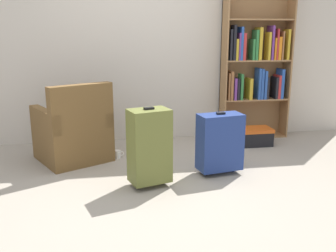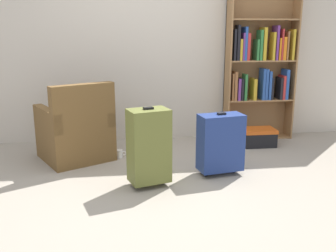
% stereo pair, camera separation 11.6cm
% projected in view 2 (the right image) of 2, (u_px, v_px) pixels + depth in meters
% --- Properties ---
extents(ground_plane, '(10.47, 10.47, 0.00)m').
position_uv_depth(ground_plane, '(162.00, 189.00, 3.54)').
color(ground_plane, '#9E9384').
extents(back_wall, '(5.99, 0.10, 2.60)m').
position_uv_depth(back_wall, '(146.00, 42.00, 4.94)').
color(back_wall, beige).
rests_on(back_wall, ground).
extents(bookshelf, '(0.91, 0.26, 2.09)m').
position_uv_depth(bookshelf, '(260.00, 62.00, 5.02)').
color(bookshelf, olive).
rests_on(bookshelf, ground).
extents(armchair, '(0.95, 0.95, 0.90)m').
position_uv_depth(armchair, '(76.00, 133.00, 4.30)').
color(armchair, brown).
rests_on(armchair, ground).
extents(mug, '(0.12, 0.08, 0.10)m').
position_uv_depth(mug, '(120.00, 154.00, 4.41)').
color(mug, white).
rests_on(mug, ground).
extents(storage_box, '(0.42, 0.29, 0.22)m').
position_uv_depth(storage_box, '(258.00, 137.00, 4.85)').
color(storage_box, black).
rests_on(storage_box, ground).
extents(suitcase_navy_blue, '(0.48, 0.31, 0.65)m').
position_uv_depth(suitcase_navy_blue, '(221.00, 143.00, 3.84)').
color(suitcase_navy_blue, navy).
rests_on(suitcase_navy_blue, ground).
extents(suitcase_olive, '(0.43, 0.35, 0.77)m').
position_uv_depth(suitcase_olive, '(149.00, 146.00, 3.53)').
color(suitcase_olive, brown).
rests_on(suitcase_olive, ground).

